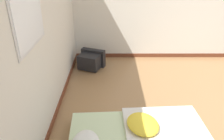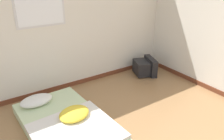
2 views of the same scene
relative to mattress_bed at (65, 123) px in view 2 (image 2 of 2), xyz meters
name	(u,v)px [view 2 (image 2 of 2)]	position (x,y,z in m)	size (l,w,h in m)	color
wall_back	(39,27)	(0.14, 1.26, 1.18)	(7.84, 0.08, 2.60)	silver
mattress_bed	(65,123)	(0.00, 0.00, 0.00)	(1.15, 1.84, 0.31)	beige
crt_tv	(145,67)	(2.27, 0.82, 0.07)	(0.57, 0.60, 0.38)	black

